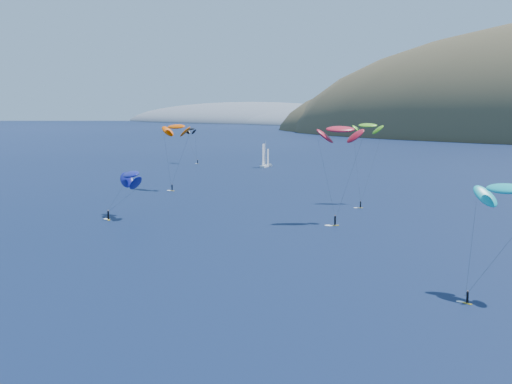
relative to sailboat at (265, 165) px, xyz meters
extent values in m
ellipsoid|color=#3D3526|center=(-60.54, 384.71, -8.10)|extent=(340.00, 240.00, 120.00)
ellipsoid|color=slate|center=(-400.54, 554.71, -4.50)|extent=(400.00, 240.00, 60.00)
ellipsoid|color=slate|center=(-260.54, 514.71, -3.54)|extent=(240.00, 180.00, 44.00)
cube|color=silver|center=(0.00, -0.02, -0.57)|extent=(3.81, 7.44, 0.86)
cylinder|color=silver|center=(0.00, 0.46, 4.47)|extent=(0.13, 0.13, 10.07)
cube|color=gold|center=(21.09, -78.52, -0.86)|extent=(1.51, 0.49, 0.08)
cylinder|color=black|center=(21.09, -78.52, 0.07)|extent=(0.35, 0.35, 1.59)
sphere|color=#8C6047|center=(21.09, -78.52, 1.00)|extent=(0.27, 0.27, 0.27)
ellipsoid|color=#E74F00|center=(18.56, -73.46, 17.43)|extent=(9.64, 4.75, 5.29)
cube|color=gold|center=(80.85, -77.63, -0.87)|extent=(1.33, 1.03, 0.07)
cylinder|color=black|center=(80.85, -77.63, -0.03)|extent=(0.31, 0.31, 1.42)
sphere|color=#8C6047|center=(80.85, -77.63, 0.79)|extent=(0.24, 0.24, 0.24)
ellipsoid|color=#5BB41F|center=(77.16, -66.94, 18.67)|extent=(8.04, 6.83, 4.10)
cube|color=gold|center=(129.42, -144.36, -0.87)|extent=(1.32, 0.72, 0.07)
cylinder|color=black|center=(129.42, -144.36, -0.07)|extent=(0.30, 0.30, 1.36)
sphere|color=#8C6047|center=(129.42, -144.36, 0.72)|extent=(0.23, 0.23, 0.23)
ellipsoid|color=#11AFB4|center=(131.46, -136.81, 13.19)|extent=(9.49, 6.37, 4.85)
cube|color=gold|center=(87.82, -103.09, -0.86)|extent=(1.55, 1.42, 0.09)
cylinder|color=black|center=(87.82, -103.09, 0.17)|extent=(0.38, 0.38, 1.74)
sphere|color=#8C6047|center=(87.82, -103.09, 1.18)|extent=(0.29, 0.29, 0.29)
ellipsoid|color=red|center=(85.61, -97.27, 18.79)|extent=(10.10, 9.53, 5.30)
cube|color=gold|center=(44.11, -125.06, -0.86)|extent=(1.65, 1.20, 0.09)
cylinder|color=black|center=(44.11, -125.06, 0.16)|extent=(0.38, 0.38, 1.74)
sphere|color=#8C6047|center=(44.11, -125.06, 1.17)|extent=(0.29, 0.29, 0.29)
ellipsoid|color=navy|center=(44.45, -118.27, 8.53)|extent=(11.31, 9.18, 5.74)
cube|color=gold|center=(-31.65, -3.40, -0.87)|extent=(1.34, 0.74, 0.07)
cylinder|color=black|center=(-31.65, -3.40, -0.06)|extent=(0.30, 0.30, 1.38)
sphere|color=#8C6047|center=(-31.65, -3.40, 0.74)|extent=(0.23, 0.23, 0.23)
ellipsoid|color=black|center=(-37.11, -1.12, 13.33)|extent=(7.56, 5.11, 3.86)
camera|label=1|loc=(157.77, -231.52, 24.39)|focal=50.00mm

